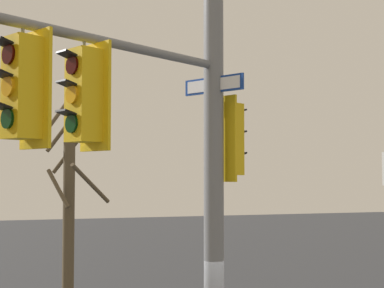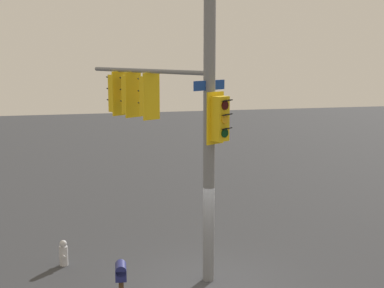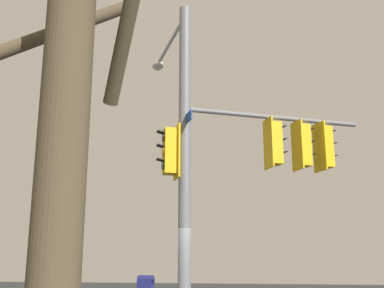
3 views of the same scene
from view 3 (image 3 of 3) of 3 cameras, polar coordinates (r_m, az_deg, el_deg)
The scene contains 3 objects.
main_signal_pole_assembly at distance 12.23m, azimuth 3.71°, elevation -0.31°, with size 6.11×3.53×8.13m.
mailbox at distance 14.34m, azimuth -5.42°, elevation -16.16°, with size 0.46×0.28×1.41m.
bare_tree_behind_pole at distance 3.38m, azimuth -14.64°, elevation 8.03°, with size 2.06×2.08×6.28m.
Camera 3 is at (3.44, -11.14, 1.63)m, focal length 45.82 mm.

